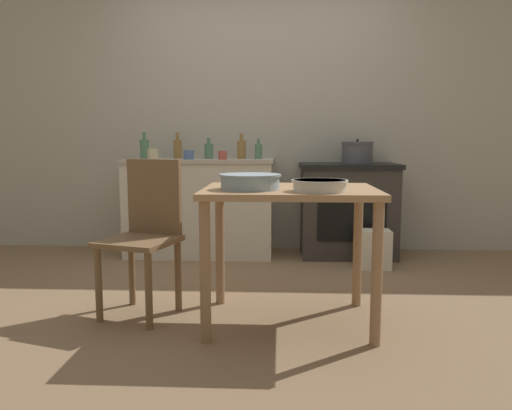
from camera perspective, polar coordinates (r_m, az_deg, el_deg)
The scene contains 18 objects.
ground_plane at distance 3.37m, azimuth -0.35°, elevation -10.53°, with size 14.00×14.00×0.00m, color #896B4C.
wall_back at distance 4.80m, azimuth 0.69°, elevation 10.22°, with size 8.00×0.07×2.55m.
counter_cabinet at distance 4.57m, azimuth -6.37°, elevation -0.21°, with size 1.33×0.59×0.87m.
stove at distance 4.56m, azimuth 10.44°, elevation -0.53°, with size 0.87×0.58×0.83m.
work_table at distance 2.79m, azimuth 3.86°, elevation -0.59°, with size 0.96×0.72×0.77m.
chair at distance 3.05m, azimuth -12.56°, elevation -3.01°, with size 0.50×0.50×0.92m.
flour_sack at distance 4.18m, azimuth 13.23°, elevation -4.94°, with size 0.27×0.19×0.32m, color beige.
stock_pot at distance 4.57m, azimuth 11.49°, elevation 5.92°, with size 0.29×0.29×0.22m.
mixing_bowl_large at distance 2.60m, azimuth 7.28°, elevation 2.31°, with size 0.29×0.29×0.06m.
mixing_bowl_small at distance 2.69m, azimuth -0.68°, elevation 2.78°, with size 0.34×0.34×0.08m.
bottle_far_left at distance 4.70m, azimuth -8.95°, elevation 6.41°, with size 0.08×0.08×0.24m.
bottle_left at distance 4.52m, azimuth 0.29°, elevation 6.18°, with size 0.07×0.07×0.18m.
bottle_mid_left at distance 4.69m, azimuth -12.63°, elevation 6.33°, with size 0.08×0.08×0.24m.
bottle_center_left at distance 4.60m, azimuth -5.41°, elevation 6.20°, with size 0.08×0.08×0.19m.
bottle_center at distance 4.56m, azimuth -1.68°, elevation 6.41°, with size 0.08×0.08×0.23m.
cup_center_right at distance 4.44m, azimuth -7.68°, elevation 5.71°, with size 0.09×0.09×0.08m, color #4C6B99.
cup_mid_right at distance 4.40m, azimuth -11.71°, elevation 5.71°, with size 0.09×0.09×0.09m, color beige.
cup_right at distance 4.36m, azimuth -3.83°, elevation 5.71°, with size 0.08×0.08×0.08m, color #B74C42.
Camera 1 is at (0.18, -3.20, 1.03)m, focal length 35.00 mm.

